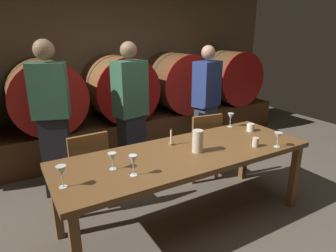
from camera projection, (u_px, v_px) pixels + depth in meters
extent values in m
plane|color=brown|center=(197.00, 213.00, 3.09)|extent=(8.62, 8.62, 0.00)
cube|color=brown|center=(105.00, 61.00, 4.90)|extent=(6.63, 0.24, 2.71)
cube|color=#4C2D16|center=(120.00, 132.00, 4.79)|extent=(5.96, 0.90, 0.51)
cylinder|color=brown|center=(45.00, 95.00, 4.04)|extent=(0.98, 0.89, 0.98)
cylinder|color=#B21C16|center=(50.00, 101.00, 3.67)|extent=(0.99, 0.03, 0.99)
cylinder|color=#B21C16|center=(40.00, 89.00, 4.42)|extent=(0.99, 0.03, 0.99)
cylinder|color=#2D2D33|center=(45.00, 95.00, 4.04)|extent=(0.98, 0.04, 0.98)
cylinder|color=brown|center=(118.00, 87.00, 4.56)|extent=(0.98, 0.89, 0.98)
cylinder|color=maroon|center=(130.00, 92.00, 4.19)|extent=(0.99, 0.03, 0.99)
cylinder|color=maroon|center=(108.00, 83.00, 4.94)|extent=(0.99, 0.03, 0.99)
cylinder|color=#2D2D33|center=(118.00, 87.00, 4.56)|extent=(0.98, 0.04, 0.98)
cylinder|color=#513319|center=(176.00, 82.00, 5.08)|extent=(0.98, 0.89, 0.98)
cylinder|color=#B21C16|center=(192.00, 86.00, 4.70)|extent=(0.99, 0.03, 0.99)
cylinder|color=#B21C16|center=(163.00, 78.00, 5.46)|extent=(0.99, 0.03, 0.99)
cylinder|color=#2D2D33|center=(176.00, 82.00, 5.08)|extent=(0.98, 0.04, 0.98)
cylinder|color=#513319|center=(226.00, 77.00, 5.62)|extent=(0.98, 0.89, 0.98)
cylinder|color=#9E1411|center=(243.00, 80.00, 5.25)|extent=(0.99, 0.03, 0.99)
cylinder|color=#9E1411|center=(211.00, 74.00, 6.00)|extent=(0.99, 0.03, 0.99)
cylinder|color=#2D2D33|center=(226.00, 77.00, 5.62)|extent=(0.98, 0.04, 0.98)
cube|color=brown|center=(186.00, 154.00, 2.76)|extent=(2.46, 0.86, 0.05)
cube|color=brown|center=(294.00, 177.00, 3.12)|extent=(0.07, 0.07, 0.70)
cube|color=brown|center=(57.00, 204.00, 2.63)|extent=(0.07, 0.07, 0.70)
cube|color=brown|center=(244.00, 153.00, 3.73)|extent=(0.07, 0.07, 0.70)
cube|color=brown|center=(86.00, 169.00, 3.11)|extent=(0.42, 0.42, 0.04)
cube|color=brown|center=(89.00, 155.00, 2.89)|extent=(0.40, 0.06, 0.42)
cube|color=brown|center=(97.00, 178.00, 3.40)|extent=(0.05, 0.05, 0.42)
cube|color=brown|center=(67.00, 185.00, 3.23)|extent=(0.05, 0.05, 0.42)
cube|color=brown|center=(108.00, 190.00, 3.13)|extent=(0.05, 0.05, 0.42)
cube|color=brown|center=(76.00, 200.00, 2.96)|extent=(0.05, 0.05, 0.42)
cube|color=brown|center=(199.00, 145.00, 3.78)|extent=(0.44, 0.44, 0.04)
cube|color=brown|center=(207.00, 132.00, 3.55)|extent=(0.40, 0.09, 0.42)
cube|color=brown|center=(203.00, 154.00, 4.06)|extent=(0.05, 0.05, 0.42)
cube|color=brown|center=(181.00, 158.00, 3.93)|extent=(0.05, 0.05, 0.42)
cube|color=brown|center=(217.00, 164.00, 3.76)|extent=(0.05, 0.05, 0.42)
cube|color=brown|center=(193.00, 168.00, 3.63)|extent=(0.05, 0.05, 0.42)
cube|color=black|center=(57.00, 156.00, 3.34)|extent=(0.35, 0.29, 0.94)
cube|color=#336047|center=(49.00, 90.00, 3.10)|extent=(0.44, 0.35, 0.59)
sphere|color=#8C664C|center=(44.00, 50.00, 2.97)|extent=(0.22, 0.22, 0.22)
cube|color=black|center=(132.00, 148.00, 3.70)|extent=(0.34, 0.26, 0.86)
cube|color=#336047|center=(130.00, 89.00, 3.46)|extent=(0.42, 0.32, 0.66)
sphere|color=#8C664C|center=(128.00, 50.00, 3.32)|extent=(0.20, 0.20, 0.20)
cube|color=#33384C|center=(205.00, 133.00, 4.29)|extent=(0.35, 0.28, 0.83)
cube|color=navy|center=(207.00, 84.00, 4.06)|extent=(0.43, 0.34, 0.63)
sphere|color=tan|center=(208.00, 52.00, 3.93)|extent=(0.19, 0.19, 0.19)
cylinder|color=olive|center=(171.00, 144.00, 2.91)|extent=(0.05, 0.05, 0.02)
cylinder|color=#EDE5CC|center=(171.00, 137.00, 2.89)|extent=(0.02, 0.02, 0.13)
cone|color=yellow|center=(171.00, 129.00, 2.87)|extent=(0.01, 0.01, 0.02)
cylinder|color=beige|center=(198.00, 141.00, 2.72)|extent=(0.10, 0.10, 0.21)
cylinder|color=silver|center=(63.00, 187.00, 2.13)|extent=(0.06, 0.06, 0.00)
cylinder|color=silver|center=(63.00, 181.00, 2.11)|extent=(0.01, 0.01, 0.09)
cone|color=silver|center=(61.00, 171.00, 2.09)|extent=(0.08, 0.08, 0.08)
cylinder|color=silver|center=(113.00, 169.00, 2.41)|extent=(0.06, 0.06, 0.00)
cylinder|color=silver|center=(113.00, 165.00, 2.40)|extent=(0.01, 0.01, 0.06)
cone|color=silver|center=(112.00, 157.00, 2.37)|extent=(0.07, 0.07, 0.08)
cylinder|color=white|center=(134.00, 175.00, 2.30)|extent=(0.06, 0.06, 0.00)
cylinder|color=white|center=(133.00, 170.00, 2.29)|extent=(0.01, 0.01, 0.08)
cone|color=white|center=(133.00, 160.00, 2.26)|extent=(0.07, 0.07, 0.09)
cylinder|color=silver|center=(277.00, 147.00, 2.87)|extent=(0.06, 0.06, 0.00)
cylinder|color=silver|center=(277.00, 143.00, 2.86)|extent=(0.01, 0.01, 0.08)
cone|color=silver|center=(278.00, 136.00, 2.84)|extent=(0.08, 0.08, 0.07)
cylinder|color=white|center=(230.00, 127.00, 3.47)|extent=(0.06, 0.06, 0.00)
cylinder|color=white|center=(230.00, 123.00, 3.46)|extent=(0.01, 0.01, 0.09)
cone|color=white|center=(231.00, 116.00, 3.43)|extent=(0.07, 0.07, 0.07)
cylinder|color=beige|center=(256.00, 142.00, 2.86)|extent=(0.06, 0.06, 0.09)
cylinder|color=white|center=(250.00, 127.00, 3.32)|extent=(0.08, 0.08, 0.09)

